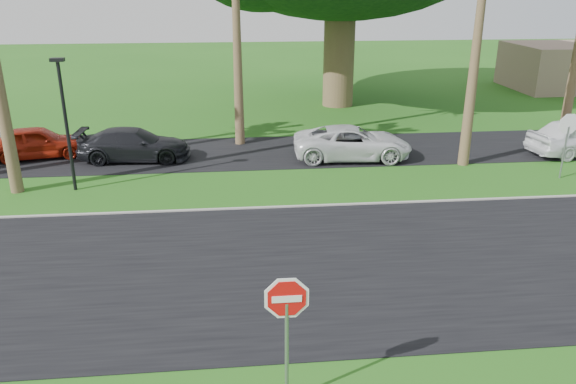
% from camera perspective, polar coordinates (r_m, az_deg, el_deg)
% --- Properties ---
extents(ground, '(120.00, 120.00, 0.00)m').
position_cam_1_polar(ground, '(13.07, -3.66, -11.87)').
color(ground, '#225A16').
rests_on(ground, ground).
extents(road, '(120.00, 8.00, 0.02)m').
position_cam_1_polar(road, '(14.79, -3.97, -7.68)').
color(road, black).
rests_on(road, ground).
extents(parking_strip, '(120.00, 5.00, 0.02)m').
position_cam_1_polar(parking_strip, '(24.54, -4.81, 4.00)').
color(parking_strip, black).
rests_on(parking_strip, ground).
extents(curb, '(120.00, 0.12, 0.06)m').
position_cam_1_polar(curb, '(18.45, -4.40, -1.66)').
color(curb, gray).
rests_on(curb, ground).
extents(stop_sign_near, '(1.05, 0.07, 2.62)m').
position_cam_1_polar(stop_sign_near, '(9.61, -0.13, -12.40)').
color(stop_sign_near, gray).
rests_on(stop_sign_near, ground).
extents(stop_sign_far, '(1.05, 0.07, 2.62)m').
position_cam_1_polar(stop_sign_far, '(23.24, 26.53, 5.43)').
color(stop_sign_far, gray).
rests_on(stop_sign_far, ground).
extents(streetlight_right, '(0.45, 0.25, 4.64)m').
position_cam_1_polar(streetlight_right, '(20.80, -21.68, 7.09)').
color(streetlight_right, black).
rests_on(streetlight_right, ground).
extents(car_red, '(4.22, 2.38, 1.36)m').
position_cam_1_polar(car_red, '(25.79, -24.15, 4.60)').
color(car_red, maroon).
rests_on(car_red, ground).
extents(car_dark, '(4.63, 2.04, 1.32)m').
position_cam_1_polar(car_dark, '(24.13, -15.37, 4.64)').
color(car_dark, black).
rests_on(car_dark, ground).
extents(car_minivan, '(5.03, 2.58, 1.36)m').
position_cam_1_polar(car_minivan, '(23.62, 6.57, 4.96)').
color(car_minivan, silver).
rests_on(car_minivan, ground).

